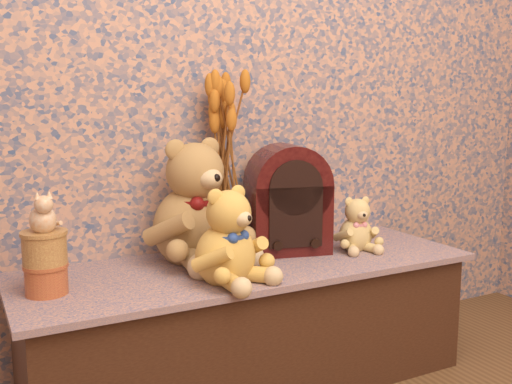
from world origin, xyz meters
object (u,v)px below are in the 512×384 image
(teddy_large, at_px, (192,196))
(cathedral_radio, at_px, (287,198))
(teddy_small, at_px, (356,221))
(teddy_medium, at_px, (225,231))
(biscuit_tin_lower, at_px, (46,279))
(ceramic_vase, at_px, (224,223))
(cat_figurine, at_px, (42,211))

(teddy_large, bearing_deg, cathedral_radio, -20.98)
(teddy_large, relative_size, teddy_small, 2.12)
(teddy_large, height_order, teddy_medium, teddy_large)
(teddy_small, height_order, cathedral_radio, cathedral_radio)
(teddy_large, bearing_deg, teddy_medium, -104.57)
(biscuit_tin_lower, bearing_deg, teddy_small, -0.33)
(biscuit_tin_lower, bearing_deg, teddy_medium, -14.64)
(teddy_large, xyz_separation_m, teddy_medium, (0.00, -0.26, -0.07))
(cathedral_radio, xyz_separation_m, biscuit_tin_lower, (-0.82, -0.09, -0.15))
(teddy_medium, bearing_deg, cathedral_radio, 11.01)
(teddy_medium, xyz_separation_m, teddy_small, (0.56, 0.12, -0.05))
(teddy_large, xyz_separation_m, biscuit_tin_lower, (-0.48, -0.13, -0.18))
(teddy_large, height_order, teddy_small, teddy_large)
(teddy_large, relative_size, cathedral_radio, 1.16)
(teddy_medium, bearing_deg, teddy_large, 68.04)
(teddy_small, relative_size, ceramic_vase, 1.02)
(teddy_large, height_order, cat_figurine, teddy_large)
(teddy_medium, height_order, teddy_small, teddy_medium)
(ceramic_vase, bearing_deg, teddy_small, -24.83)
(cathedral_radio, distance_m, ceramic_vase, 0.24)
(teddy_large, height_order, ceramic_vase, teddy_large)
(teddy_medium, distance_m, teddy_small, 0.57)
(ceramic_vase, bearing_deg, biscuit_tin_lower, -163.04)
(teddy_large, distance_m, cathedral_radio, 0.34)
(teddy_large, xyz_separation_m, teddy_small, (0.56, -0.14, -0.11))
(teddy_large, xyz_separation_m, ceramic_vase, (0.14, 0.06, -0.12))
(cathedral_radio, bearing_deg, biscuit_tin_lower, -159.51)
(teddy_medium, xyz_separation_m, cat_figurine, (-0.48, 0.13, 0.08))
(teddy_large, xyz_separation_m, cathedral_radio, (0.34, -0.04, -0.03))
(teddy_small, bearing_deg, ceramic_vase, 166.80)
(teddy_small, bearing_deg, cathedral_radio, 167.18)
(teddy_medium, distance_m, biscuit_tin_lower, 0.51)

